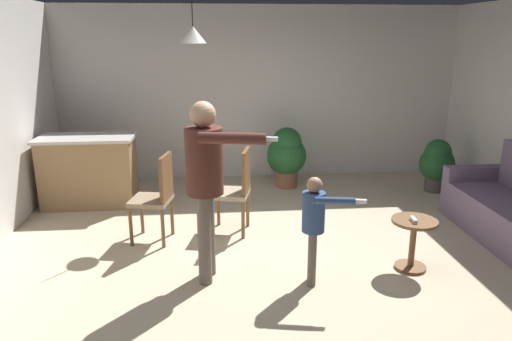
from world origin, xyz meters
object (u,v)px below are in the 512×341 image
object	(u,v)px
person_adult	(206,173)
dining_chair_by_counter	(157,195)
potted_plant_corner	(437,163)
spare_remote_on_table	(414,220)
kitchen_counter	(89,170)
dining_chair_near_wall	(236,188)
potted_plant_by_wall	(287,154)
person_child	(315,219)
side_table_by_couch	(413,238)

from	to	relation	value
person_adult	dining_chair_by_counter	bearing A→B (deg)	-138.04
potted_plant_corner	spare_remote_on_table	bearing A→B (deg)	-120.01
kitchen_counter	person_adult	distance (m)	2.83
dining_chair_near_wall	potted_plant_by_wall	world-z (taller)	dining_chair_near_wall
kitchen_counter	person_child	size ratio (longest dim) A/B	1.22
dining_chair_by_counter	spare_remote_on_table	world-z (taller)	dining_chair_by_counter
person_child	potted_plant_by_wall	xyz separation A→B (m)	(0.21, 2.98, -0.14)
kitchen_counter	side_table_by_couch	distance (m)	4.25
person_child	kitchen_counter	bearing A→B (deg)	-122.86
kitchen_counter	dining_chair_by_counter	size ratio (longest dim) A/B	1.26
side_table_by_couch	dining_chair_near_wall	world-z (taller)	dining_chair_near_wall
kitchen_counter	spare_remote_on_table	world-z (taller)	kitchen_counter
kitchen_counter	person_child	bearing A→B (deg)	-43.36
potted_plant_by_wall	spare_remote_on_table	xyz separation A→B (m)	(0.79, -2.83, 0.03)
person_child	dining_chair_by_counter	distance (m)	1.90
side_table_by_couch	person_adult	world-z (taller)	person_adult
side_table_by_couch	dining_chair_near_wall	bearing A→B (deg)	147.01
potted_plant_by_wall	person_child	bearing A→B (deg)	-94.08
person_adult	person_child	distance (m)	1.06
person_child	dining_chair_by_counter	world-z (taller)	person_child
dining_chair_near_wall	potted_plant_corner	size ratio (longest dim) A/B	1.27
person_adult	side_table_by_couch	bearing A→B (deg)	101.28
side_table_by_couch	dining_chair_near_wall	distance (m)	2.01
kitchen_counter	potted_plant_by_wall	bearing A→B (deg)	11.08
side_table_by_couch	potted_plant_by_wall	bearing A→B (deg)	106.41
person_adult	spare_remote_on_table	size ratio (longest dim) A/B	13.04
potted_plant_by_wall	spare_remote_on_table	bearing A→B (deg)	-74.42
kitchen_counter	spare_remote_on_table	size ratio (longest dim) A/B	9.69
person_adult	potted_plant_by_wall	world-z (taller)	person_adult
side_table_by_couch	spare_remote_on_table	size ratio (longest dim) A/B	4.00
person_adult	potted_plant_corner	distance (m)	4.15
kitchen_counter	potted_plant_by_wall	size ratio (longest dim) A/B	1.37
person_adult	potted_plant_by_wall	xyz separation A→B (m)	(1.18, 2.80, -0.55)
dining_chair_near_wall	potted_plant_by_wall	xyz separation A→B (m)	(0.85, 1.70, -0.04)
dining_chair_by_counter	potted_plant_by_wall	world-z (taller)	dining_chair_by_counter
person_child	spare_remote_on_table	size ratio (longest dim) A/B	7.97
person_child	potted_plant_corner	size ratio (longest dim) A/B	1.32
potted_plant_corner	spare_remote_on_table	world-z (taller)	potted_plant_corner
dining_chair_near_wall	kitchen_counter	bearing A→B (deg)	72.02
dining_chair_by_counter	potted_plant_corner	xyz separation A→B (m)	(3.92, 1.43, -0.11)
side_table_by_couch	dining_chair_by_counter	xyz separation A→B (m)	(-2.56, 0.93, 0.22)
side_table_by_couch	person_child	bearing A→B (deg)	-169.45
potted_plant_by_wall	side_table_by_couch	bearing A→B (deg)	-73.59
person_adult	spare_remote_on_table	world-z (taller)	person_adult
dining_chair_by_counter	dining_chair_near_wall	world-z (taller)	same
person_adult	spare_remote_on_table	distance (m)	2.03
dining_chair_by_counter	side_table_by_couch	bearing A→B (deg)	-98.47
kitchen_counter	person_child	distance (m)	3.55
side_table_by_couch	person_adult	xyz separation A→B (m)	(-2.00, -0.01, 0.72)
side_table_by_couch	person_child	world-z (taller)	person_child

